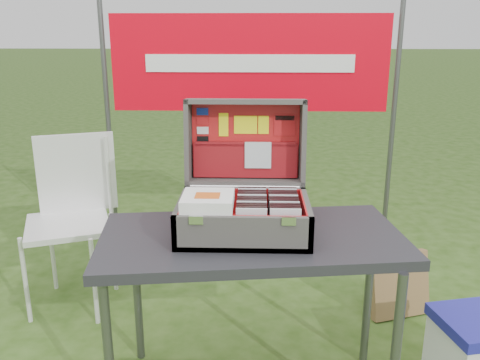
{
  "coord_description": "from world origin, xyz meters",
  "views": [
    {
      "loc": [
        0.04,
        -1.9,
        1.49
      ],
      "look_at": [
        -0.02,
        0.1,
        0.89
      ],
      "focal_mm": 38.0,
      "sensor_mm": 36.0,
      "label": 1
    }
  ],
  "objects_px": {
    "suitcase": "(244,170)",
    "cardboard_box": "(399,285)",
    "table": "(251,317)",
    "chair": "(68,227)"
  },
  "relations": [
    {
      "from": "table",
      "to": "chair",
      "type": "relative_size",
      "value": 1.24
    },
    {
      "from": "suitcase",
      "to": "chair",
      "type": "bearing_deg",
      "value": 146.95
    },
    {
      "from": "table",
      "to": "cardboard_box",
      "type": "bearing_deg",
      "value": 32.43
    },
    {
      "from": "chair",
      "to": "table",
      "type": "bearing_deg",
      "value": -55.7
    },
    {
      "from": "chair",
      "to": "cardboard_box",
      "type": "relative_size",
      "value": 2.69
    },
    {
      "from": "suitcase",
      "to": "cardboard_box",
      "type": "xyz_separation_m",
      "value": [
        0.82,
        0.59,
        -0.79
      ]
    },
    {
      "from": "table",
      "to": "cardboard_box",
      "type": "distance_m",
      "value": 1.04
    },
    {
      "from": "table",
      "to": "suitcase",
      "type": "height_order",
      "value": "suitcase"
    },
    {
      "from": "table",
      "to": "suitcase",
      "type": "bearing_deg",
      "value": 108.72
    },
    {
      "from": "chair",
      "to": "cardboard_box",
      "type": "height_order",
      "value": "chair"
    }
  ]
}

